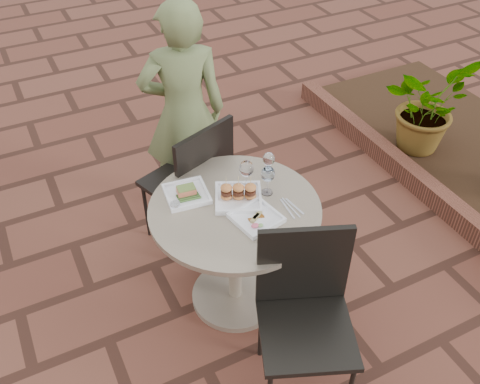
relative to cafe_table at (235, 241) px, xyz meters
name	(u,v)px	position (x,y,z in m)	size (l,w,h in m)	color
ground	(241,288)	(0.06, 0.04, -0.48)	(60.00, 60.00, 0.00)	brown
cafe_table	(235,241)	(0.00, 0.00, 0.00)	(0.90, 0.90, 0.73)	gray
chair_far	(194,176)	(-0.01, 0.54, 0.07)	(0.56, 0.56, 0.93)	black
chair_near	(305,303)	(0.08, -0.57, 0.07)	(0.57, 0.57, 0.93)	black
diner	(184,114)	(0.09, 0.92, 0.27)	(0.55, 0.36, 1.51)	#596537
plate_salmon	(187,193)	(-0.19, 0.19, 0.26)	(0.25, 0.25, 0.06)	white
plate_sliders	(238,195)	(0.04, 0.04, 0.28)	(0.32, 0.32, 0.16)	white
plate_tuna	(256,218)	(0.05, -0.13, 0.26)	(0.25, 0.25, 0.03)	white
wine_glass_right	(268,175)	(0.21, 0.03, 0.37)	(0.07, 0.07, 0.17)	white
wine_glass_mid	(246,169)	(0.12, 0.11, 0.38)	(0.08, 0.08, 0.18)	white
wine_glass_far	(269,160)	(0.28, 0.15, 0.36)	(0.07, 0.07, 0.16)	white
steel_ramekin	(175,206)	(-0.28, 0.12, 0.27)	(0.05, 0.05, 0.04)	silver
cutlery_set	(291,208)	(0.26, -0.14, 0.25)	(0.08, 0.17, 0.00)	silver
planter_curb	(415,178)	(1.66, 0.34, -0.41)	(0.12, 3.00, 0.15)	brown
potted_plant_a	(426,105)	(1.98, 0.70, -0.06)	(0.66, 0.57, 0.73)	#33662D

